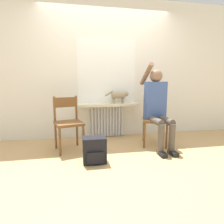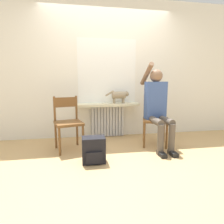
{
  "view_description": "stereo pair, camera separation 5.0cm",
  "coord_description": "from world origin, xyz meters",
  "px_view_note": "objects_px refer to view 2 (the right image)",
  "views": [
    {
      "loc": [
        -0.59,
        -2.53,
        1.1
      ],
      "look_at": [
        0.0,
        0.62,
        0.59
      ],
      "focal_mm": 30.0,
      "sensor_mm": 36.0,
      "label": 1
    },
    {
      "loc": [
        -0.54,
        -2.54,
        1.1
      ],
      "look_at": [
        0.0,
        0.62,
        0.59
      ],
      "focal_mm": 30.0,
      "sensor_mm": 36.0,
      "label": 2
    }
  ],
  "objects_px": {
    "backpack": "(94,150)",
    "chair_right": "(155,119)",
    "cat": "(119,95)",
    "person": "(157,104)",
    "chair_left": "(68,122)"
  },
  "relations": [
    {
      "from": "chair_right",
      "to": "backpack",
      "type": "distance_m",
      "value": 1.3
    },
    {
      "from": "chair_right",
      "to": "cat",
      "type": "distance_m",
      "value": 0.83
    },
    {
      "from": "chair_left",
      "to": "chair_right",
      "type": "distance_m",
      "value": 1.49
    },
    {
      "from": "chair_left",
      "to": "chair_right",
      "type": "relative_size",
      "value": 1.0
    },
    {
      "from": "backpack",
      "to": "chair_right",
      "type": "bearing_deg",
      "value": 27.41
    },
    {
      "from": "cat",
      "to": "backpack",
      "type": "bearing_deg",
      "value": -118.41
    },
    {
      "from": "chair_left",
      "to": "chair_right",
      "type": "height_order",
      "value": "same"
    },
    {
      "from": "chair_left",
      "to": "cat",
      "type": "bearing_deg",
      "value": 12.48
    },
    {
      "from": "chair_right",
      "to": "chair_left",
      "type": "bearing_deg",
      "value": -161.64
    },
    {
      "from": "chair_right",
      "to": "cat",
      "type": "xyz_separation_m",
      "value": [
        -0.53,
        0.51,
        0.38
      ]
    },
    {
      "from": "chair_left",
      "to": "chair_right",
      "type": "xyz_separation_m",
      "value": [
        1.49,
        -0.0,
        0.0
      ]
    },
    {
      "from": "chair_right",
      "to": "person",
      "type": "xyz_separation_m",
      "value": [
        -0.01,
        -0.11,
        0.27
      ]
    },
    {
      "from": "person",
      "to": "backpack",
      "type": "distance_m",
      "value": 1.33
    },
    {
      "from": "person",
      "to": "cat",
      "type": "height_order",
      "value": "person"
    },
    {
      "from": "chair_left",
      "to": "person",
      "type": "relative_size",
      "value": 0.61
    }
  ]
}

